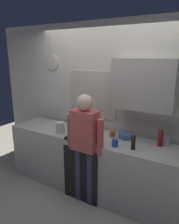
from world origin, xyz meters
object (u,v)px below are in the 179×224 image
Objects in this scene: cup_white_mug at (167,142)px; cup_terracotta_mug at (112,134)px; storage_canister at (60,127)px; person_at_sink at (85,141)px; bottle_red_vinegar at (160,138)px; coffee_maker at (74,128)px; cup_blue_mug at (115,143)px; bottle_dark_sauce at (133,143)px; mixing_bowl at (126,135)px; bottle_olive_oil at (86,128)px.

cup_terracotta_mug is at bearing -171.62° from cup_white_mug.
cup_white_mug is 0.77m from cup_terracotta_mug.
cup_terracotta_mug is 0.54× the size of storage_canister.
bottle_red_vinegar is at bearing 32.77° from person_at_sink.
cup_white_mug is at bearing 14.01° from storage_canister.
cup_blue_mug is at bearing 3.16° from coffee_maker.
cup_terracotta_mug is (-0.42, 0.26, -0.04)m from bottle_dark_sauce.
bottle_dark_sauce reaches higher than cup_white_mug.
cup_blue_mug is 0.59× the size of storage_canister.
person_at_sink reaches higher than cup_white_mug.
cup_blue_mug is at bearing -58.95° from cup_terracotta_mug.
person_at_sink reaches higher than storage_canister.
cup_white_mug reaches higher than mixing_bowl.
coffee_maker is 1.29m from cup_white_mug.
coffee_maker is 1.94× the size of storage_canister.
bottle_olive_oil is at bearing 124.91° from person_at_sink.
mixing_bowl is (-0.50, 0.02, -0.07)m from bottle_red_vinegar.
storage_canister is (-0.77, -0.27, 0.04)m from cup_terracotta_mug.
mixing_bowl is at bearing -173.83° from cup_white_mug.
cup_terracotta_mug is (0.45, 0.33, -0.10)m from coffee_maker.
coffee_maker is 0.76m from mixing_bowl.
cup_terracotta_mug is at bearing 69.11° from person_at_sink.
bottle_red_vinegar is (1.14, 0.36, -0.04)m from coffee_maker.
bottle_dark_sauce is at bearing 4.83° from coffee_maker.
bottle_olive_oil is 0.40m from cup_terracotta_mug.
cup_terracotta_mug is 0.06× the size of person_at_sink.
storage_canister is (-1.53, -0.38, 0.04)m from cup_white_mug.
person_at_sink is at bearing -130.62° from mixing_bowl.
cup_blue_mug is 0.41m from person_at_sink.
mixing_bowl is 0.14× the size of person_at_sink.
bottle_olive_oil is 0.77m from bottle_dark_sauce.
cup_terracotta_mug reaches higher than mixing_bowl.
person_at_sink is (-0.41, -0.47, -0.01)m from mixing_bowl.
bottle_olive_oil reaches higher than storage_canister.
bottle_olive_oil reaches higher than bottle_red_vinegar.
cup_blue_mug is (-0.58, -0.41, 0.00)m from cup_white_mug.
cup_terracotta_mug is at bearing -177.49° from bottle_red_vinegar.
storage_canister is at bearing 178.37° from cup_blue_mug.
coffee_maker is at bearing -175.17° from bottle_dark_sauce.
bottle_olive_oil is 2.50× the size of cup_blue_mug.
bottle_red_vinegar is 0.88× the size of bottle_olive_oil.
cup_terracotta_mug is (-0.76, -0.11, -0.00)m from cup_white_mug.
bottle_red_vinegar is at bearing 46.93° from bottle_dark_sauce.
person_at_sink is at bearing -15.57° from storage_canister.
bottle_olive_oil is at bearing 54.66° from coffee_maker.
person_at_sink is at bearing -162.04° from cup_blue_mug.
storage_canister is at bearing -160.73° from cup_terracotta_mug.
person_at_sink is at bearing -21.48° from coffee_maker.
person_at_sink is at bearing -61.13° from bottle_olive_oil.
bottle_red_vinegar reaches higher than bottle_dark_sauce.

